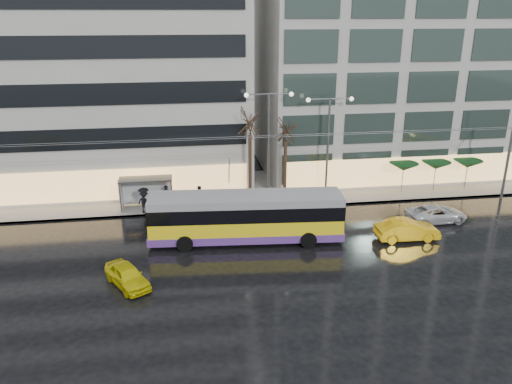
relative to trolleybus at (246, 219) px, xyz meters
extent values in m
plane|color=black|center=(0.86, -3.42, -1.67)|extent=(140.00, 140.00, 0.00)
cube|color=gray|center=(2.86, 10.58, -1.59)|extent=(80.00, 10.00, 0.15)
cube|color=slate|center=(2.86, 5.63, -1.59)|extent=(80.00, 0.10, 0.15)
cube|color=#A4A29D|center=(-15.14, 15.58, 9.48)|extent=(34.00, 14.00, 22.00)
cube|color=#A4A29D|center=(19.86, 15.58, 10.98)|extent=(32.00, 14.00, 25.00)
cube|color=yellow|center=(0.00, 0.00, -0.52)|extent=(13.35, 3.82, 1.65)
cube|color=#60378B|center=(0.00, 0.00, -1.06)|extent=(13.39, 3.87, 0.55)
cube|color=black|center=(0.00, 0.00, 0.69)|extent=(13.37, 3.85, 0.99)
cube|color=gray|center=(0.00, 0.00, 1.46)|extent=(13.35, 3.82, 0.55)
cube|color=black|center=(6.59, -0.55, 0.53)|extent=(0.27, 2.52, 1.43)
cube|color=black|center=(-6.59, 0.55, 0.53)|extent=(0.27, 2.52, 1.43)
cylinder|color=black|center=(4.27, 1.02, -1.12)|extent=(1.13, 0.47, 1.10)
cylinder|color=black|center=(4.04, -1.71, -1.12)|extent=(1.13, 0.47, 1.10)
cylinder|color=black|center=(-4.04, 1.71, -1.12)|extent=(1.13, 0.47, 1.10)
cylinder|color=black|center=(-4.27, -1.02, -1.12)|extent=(1.13, 0.47, 1.10)
cylinder|color=#595B60|center=(-1.01, 1.13, 3.05)|extent=(0.40, 4.07, 2.89)
cylinder|color=#595B60|center=(-0.96, 1.68, 3.05)|extent=(0.40, 4.07, 2.89)
cylinder|color=#595B60|center=(22.86, 5.08, 1.83)|extent=(0.24, 0.24, 7.00)
cylinder|color=#595B60|center=(1.86, 2.33, 5.13)|extent=(42.00, 0.04, 0.04)
cylinder|color=#595B60|center=(1.86, 2.83, 5.13)|extent=(42.00, 0.04, 0.04)
cube|color=#595B60|center=(-7.14, 7.08, 0.93)|extent=(4.20, 1.60, 0.12)
cube|color=silver|center=(-7.14, 7.78, -0.32)|extent=(4.00, 0.05, 2.20)
cube|color=white|center=(-9.19, 7.08, -0.32)|extent=(0.10, 1.40, 2.20)
cylinder|color=#595B60|center=(-9.14, 6.38, -0.32)|extent=(0.10, 0.10, 2.40)
cylinder|color=#595B60|center=(-9.14, 7.78, -0.32)|extent=(0.10, 0.10, 2.40)
cylinder|color=#595B60|center=(-5.14, 6.38, -0.32)|extent=(0.10, 0.10, 2.40)
cylinder|color=#595B60|center=(-5.14, 7.78, -0.32)|extent=(0.10, 0.10, 2.40)
cylinder|color=#595B60|center=(2.86, 7.38, 2.98)|extent=(0.18, 0.18, 9.00)
cylinder|color=#595B60|center=(1.96, 7.38, 7.38)|extent=(1.80, 0.10, 0.10)
cylinder|color=#595B60|center=(3.76, 7.38, 7.38)|extent=(1.80, 0.10, 0.10)
sphere|color=#FFF2CC|center=(1.06, 7.38, 7.33)|extent=(0.36, 0.36, 0.36)
sphere|color=#FFF2CC|center=(4.66, 7.38, 7.33)|extent=(0.36, 0.36, 0.36)
cylinder|color=#595B60|center=(7.86, 7.38, 2.73)|extent=(0.18, 0.18, 8.50)
cylinder|color=#595B60|center=(6.96, 7.38, 6.88)|extent=(1.80, 0.10, 0.10)
cylinder|color=#595B60|center=(8.76, 7.38, 6.88)|extent=(1.80, 0.10, 0.10)
sphere|color=#FFF2CC|center=(6.06, 7.38, 6.83)|extent=(0.36, 0.36, 0.36)
sphere|color=#FFF2CC|center=(9.66, 7.38, 6.83)|extent=(0.36, 0.36, 0.36)
cylinder|color=black|center=(1.36, 7.58, 1.28)|extent=(0.28, 0.28, 5.60)
cylinder|color=black|center=(4.36, 7.78, 0.93)|extent=(0.28, 0.28, 4.90)
cylinder|color=#595B60|center=(14.86, 7.58, -0.42)|extent=(0.06, 0.06, 2.20)
cone|color=#103E18|center=(14.86, 7.58, 0.78)|extent=(2.50, 2.50, 0.70)
cylinder|color=#595B60|center=(17.86, 7.58, -0.42)|extent=(0.06, 0.06, 2.20)
cone|color=#103E18|center=(17.86, 7.58, 0.78)|extent=(2.50, 2.50, 0.70)
cylinder|color=#595B60|center=(20.86, 7.58, -0.42)|extent=(0.06, 0.06, 2.20)
cone|color=#103E18|center=(20.86, 7.58, 0.78)|extent=(2.50, 2.50, 0.70)
imported|color=#D5C90B|center=(-7.67, -5.00, -1.03)|extent=(3.20, 3.99, 1.28)
imported|color=#F0B20C|center=(11.20, -1.50, -0.94)|extent=(4.47, 1.65, 1.46)
imported|color=silver|center=(14.82, 1.21, -1.02)|extent=(4.72, 2.34, 1.29)
imported|color=black|center=(-5.59, 7.05, -0.59)|extent=(0.70, 0.48, 1.85)
imported|color=#F852A1|center=(-5.59, 7.05, 0.23)|extent=(1.01, 1.03, 0.88)
imported|color=black|center=(-2.97, 6.72, -0.64)|extent=(1.03, 0.92, 1.76)
imported|color=black|center=(-7.28, 5.98, -0.60)|extent=(1.36, 1.20, 1.83)
imported|color=black|center=(-7.28, 5.98, 0.23)|extent=(1.13, 1.13, 0.72)
camera|label=1|loc=(-4.09, -31.52, 13.42)|focal=35.00mm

